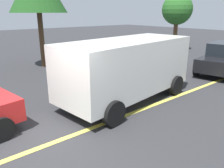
# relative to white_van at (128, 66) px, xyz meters

# --- Properties ---
(ground_plane) EXTENTS (80.00, 80.00, 0.00)m
(ground_plane) POSITION_rel_white_van_xyz_m (-3.39, -0.97, -1.27)
(ground_plane) COLOR #2D2D30
(lane_marking_centre) EXTENTS (28.00, 0.16, 0.01)m
(lane_marking_centre) POSITION_rel_white_van_xyz_m (-0.39, -0.97, -1.26)
(lane_marking_centre) COLOR #E0D14C
(white_van) EXTENTS (5.41, 2.77, 2.20)m
(white_van) POSITION_rel_white_van_xyz_m (0.00, 0.00, 0.00)
(white_van) COLOR silver
(white_van) RESTS_ON ground_plane
(tree_left_verge) EXTENTS (2.44, 2.44, 4.54)m
(tree_left_verge) POSITION_rel_white_van_xyz_m (10.87, 5.82, 2.01)
(tree_left_verge) COLOR #513823
(tree_left_verge) RESTS_ON ground_plane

